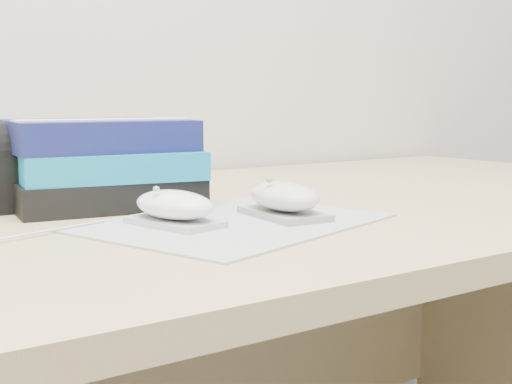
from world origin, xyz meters
TOP-DOWN VIEW (x-y plane):
  - desk at (0.00, 1.64)m, footprint 1.60×0.80m
  - mousepad at (-0.11, 1.46)m, footprint 0.39×0.34m
  - mouse_rear at (-0.18, 1.47)m, footprint 0.09×0.12m
  - mouse_front at (-0.05, 1.45)m, footprint 0.07×0.12m
  - usb_cable at (-0.34, 1.50)m, footprint 0.21×0.07m
  - book_stack at (-0.18, 1.67)m, footprint 0.26×0.22m
  - pouch at (-0.28, 1.71)m, footprint 0.13×0.09m

SIDE VIEW (x-z plane):
  - desk at x=0.00m, z-range 0.13..0.86m
  - mousepad at x=-0.11m, z-range 0.73..0.73m
  - usb_cable at x=-0.34m, z-range 0.73..0.74m
  - mouse_rear at x=-0.18m, z-range 0.73..0.78m
  - mouse_front at x=-0.05m, z-range 0.73..0.78m
  - pouch at x=-0.28m, z-range 0.73..0.84m
  - book_stack at x=-0.18m, z-range 0.73..0.85m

